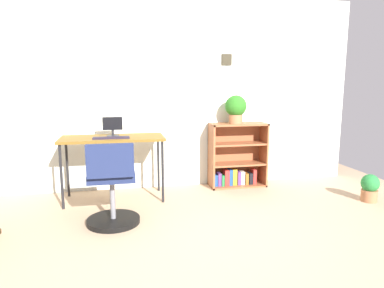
# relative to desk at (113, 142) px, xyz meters

# --- Properties ---
(ground_plane) EXTENTS (6.24, 6.24, 0.00)m
(ground_plane) POSITION_rel_desk_xyz_m (0.66, -1.69, -0.69)
(ground_plane) COLOR tan
(wall_back) EXTENTS (5.20, 0.12, 2.48)m
(wall_back) POSITION_rel_desk_xyz_m (0.66, 0.46, 0.55)
(wall_back) COLOR silver
(wall_back) RESTS_ON ground_plane
(desk) EXTENTS (1.19, 0.53, 0.75)m
(desk) POSITION_rel_desk_xyz_m (0.00, 0.00, 0.00)
(desk) COLOR brown
(desk) RESTS_ON ground_plane
(monitor) EXTENTS (0.23, 0.14, 0.23)m
(monitor) POSITION_rel_desk_xyz_m (0.01, 0.04, 0.18)
(monitor) COLOR #262628
(monitor) RESTS_ON desk
(keyboard) EXTENTS (0.41, 0.11, 0.02)m
(keyboard) POSITION_rel_desk_xyz_m (-0.01, -0.12, 0.07)
(keyboard) COLOR #231C2D
(keyboard) RESTS_ON desk
(office_chair) EXTENTS (0.52, 0.55, 0.84)m
(office_chair) POSITION_rel_desk_xyz_m (-0.01, -0.80, -0.32)
(office_chair) COLOR black
(office_chair) RESTS_ON ground_plane
(bookshelf_low) EXTENTS (0.75, 0.30, 0.85)m
(bookshelf_low) POSITION_rel_desk_xyz_m (1.61, 0.26, -0.32)
(bookshelf_low) COLOR brown
(bookshelf_low) RESTS_ON ground_plane
(potted_plant_on_shelf) EXTENTS (0.28, 0.28, 0.37)m
(potted_plant_on_shelf) POSITION_rel_desk_xyz_m (1.57, 0.21, 0.36)
(potted_plant_on_shelf) COLOR #9E6642
(potted_plant_on_shelf) RESTS_ON bookshelf_low
(potted_plant_floor) EXTENTS (0.21, 0.21, 0.32)m
(potted_plant_floor) POSITION_rel_desk_xyz_m (2.93, -0.69, -0.52)
(potted_plant_floor) COLOR #9E6642
(potted_plant_floor) RESTS_ON ground_plane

